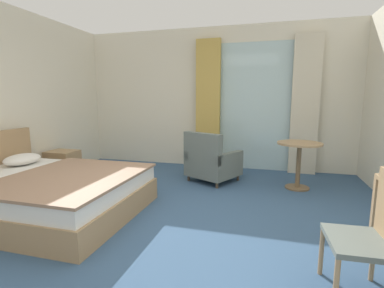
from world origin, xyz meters
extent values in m
cube|color=#38567A|center=(0.00, 0.00, -0.05)|extent=(6.09, 6.53, 0.10)
cube|color=silver|center=(0.00, 3.01, 1.41)|extent=(5.69, 0.12, 2.82)
cube|color=silver|center=(0.83, 2.93, 1.24)|extent=(1.39, 0.02, 2.48)
cube|color=tan|center=(-0.09, 2.83, 1.28)|extent=(0.49, 0.10, 2.56)
cube|color=beige|center=(1.74, 2.83, 1.28)|extent=(0.49, 0.10, 2.56)
cube|color=tan|center=(-1.49, -0.05, 0.15)|extent=(2.20, 1.75, 0.29)
cube|color=white|center=(-1.49, -0.05, 0.38)|extent=(2.13, 1.69, 0.18)
cube|color=#99755B|center=(-1.12, -0.05, 0.49)|extent=(1.45, 1.73, 0.03)
ellipsoid|color=white|center=(-2.28, 0.37, 0.55)|extent=(0.39, 0.54, 0.15)
cube|color=tan|center=(-2.38, 1.29, 0.25)|extent=(0.49, 0.41, 0.50)
cube|color=#8F704E|center=(-2.38, 1.08, 0.35)|extent=(0.42, 0.01, 0.12)
cube|color=tan|center=(2.09, -0.05, 0.36)|extent=(0.06, 0.06, 0.72)
cube|color=slate|center=(1.78, -0.71, 0.41)|extent=(0.44, 0.50, 0.04)
cylinder|color=tan|center=(1.58, -0.50, 0.20)|extent=(0.04, 0.04, 0.39)
cylinder|color=tan|center=(1.61, -0.94, 0.20)|extent=(0.04, 0.04, 0.39)
cylinder|color=tan|center=(1.96, -0.48, 0.20)|extent=(0.04, 0.04, 0.39)
cube|color=slate|center=(0.22, 1.88, 0.23)|extent=(0.98, 0.98, 0.27)
cube|color=slate|center=(0.09, 1.62, 0.61)|extent=(0.71, 0.44, 0.49)
cube|color=slate|center=(0.51, 1.74, 0.45)|extent=(0.42, 0.69, 0.16)
cube|color=slate|center=(-0.06, 2.03, 0.45)|extent=(0.42, 0.69, 0.16)
cylinder|color=#4C3D2D|center=(0.63, 2.01, 0.05)|extent=(0.04, 0.04, 0.10)
cylinder|color=#4C3D2D|center=(0.08, 2.29, 0.05)|extent=(0.04, 0.04, 0.10)
cylinder|color=#4C3D2D|center=(0.36, 1.48, 0.05)|extent=(0.04, 0.04, 0.10)
cylinder|color=#4C3D2D|center=(-0.19, 1.76, 0.05)|extent=(0.04, 0.04, 0.10)
cylinder|color=tan|center=(1.59, 1.82, 0.72)|extent=(0.68, 0.68, 0.03)
cylinder|color=brown|center=(1.59, 1.82, 0.35)|extent=(0.07, 0.07, 0.71)
cylinder|color=brown|center=(1.59, 1.82, 0.01)|extent=(0.37, 0.37, 0.02)
camera|label=1|loc=(1.15, -2.82, 1.41)|focal=26.54mm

